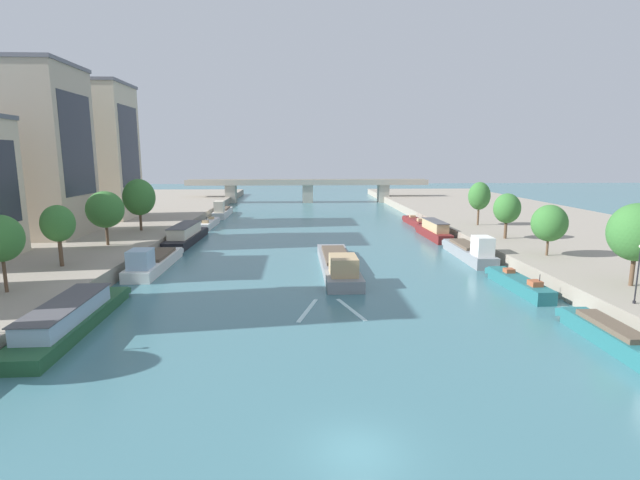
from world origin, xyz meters
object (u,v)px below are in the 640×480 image
object	(u,v)px
moored_boat_left_downstream	(186,235)
moored_boat_left_second	(222,211)
moored_boat_left_near	(70,317)
moored_boat_right_end	(470,251)
moored_boat_left_gap_after	(153,262)
lamppost_right_bank	(638,271)
moored_boat_right_second	(415,222)
tree_left_third	(58,224)
tree_left_end_of_row	(0,239)
barge_midriver	(338,264)
tree_left_past_mid	(139,197)
moored_boat_right_far	(518,283)
tree_right_midway	(637,232)
moored_boat_left_lone	(209,224)
tree_right_end_of_row	(549,223)
tree_left_far	(105,210)
bridge_far	(308,188)
tree_right_nearest	(479,196)
moored_boat_right_near	(434,231)
tree_right_third	(507,208)
moored_boat_right_lone	(627,340)

from	to	relation	value
moored_boat_left_downstream	moored_boat_left_second	world-z (taller)	moored_boat_left_second
moored_boat_left_near	moored_boat_right_end	distance (m)	44.10
moored_boat_left_gap_after	lamppost_right_bank	size ratio (longest dim) A/B	3.20
moored_boat_right_second	tree_left_third	world-z (taller)	tree_left_third
moored_boat_left_downstream	tree_left_end_of_row	size ratio (longest dim) A/B	2.51
barge_midriver	tree_left_past_mid	bearing A→B (deg)	144.42
moored_boat_right_far	tree_right_midway	bearing A→B (deg)	-32.01
moored_boat_left_near	moored_boat_left_lone	bearing A→B (deg)	89.29
tree_right_end_of_row	moored_boat_right_far	bearing A→B (deg)	-131.52
moored_boat_left_downstream	tree_right_end_of_row	xyz separation A→B (m)	(44.45, -18.91, 4.15)
barge_midriver	tree_left_far	xyz separation A→B (m)	(-28.21, 8.29, 5.22)
barge_midriver	tree_left_past_mid	size ratio (longest dim) A/B	2.61
moored_boat_left_lone	moored_boat_right_end	xyz separation A→B (m)	(37.43, -28.64, 0.45)
tree_left_end_of_row	moored_boat_left_downstream	bearing A→B (deg)	76.80
moored_boat_left_gap_after	tree_left_end_of_row	distance (m)	16.81
tree_left_third	tree_right_end_of_row	bearing A→B (deg)	3.14
tree_left_third	moored_boat_right_far	bearing A→B (deg)	-6.19
moored_boat_left_near	bridge_far	size ratio (longest dim) A/B	0.25
moored_boat_left_gap_after	tree_left_end_of_row	size ratio (longest dim) A/B	2.27
moored_boat_left_lone	moored_boat_left_second	size ratio (longest dim) A/B	0.83
moored_boat_left_second	tree_right_nearest	bearing A→B (deg)	-29.94
barge_midriver	moored_boat_right_far	world-z (taller)	barge_midriver
moored_boat_left_second	tree_left_far	bearing A→B (deg)	-100.69
moored_boat_left_near	tree_right_nearest	world-z (taller)	tree_right_nearest
moored_boat_right_end	tree_right_end_of_row	bearing A→B (deg)	-41.67
barge_midriver	moored_boat_right_end	size ratio (longest dim) A/B	1.42
moored_boat_right_far	tree_right_nearest	bearing A→B (deg)	75.71
moored_boat_right_near	tree_right_third	xyz separation A→B (m)	(6.83, -10.12, 4.55)
moored_boat_left_lone	moored_boat_right_far	bearing A→B (deg)	-48.63
tree_right_third	tree_left_past_mid	bearing A→B (deg)	169.82
moored_boat_left_near	tree_left_third	bearing A→B (deg)	117.73
moored_boat_left_downstream	moored_boat_right_second	bearing A→B (deg)	23.04
moored_boat_left_downstream	tree_right_third	distance (m)	45.48
moored_boat_left_gap_after	moored_boat_right_near	size ratio (longest dim) A/B	1.11
moored_boat_right_lone	bridge_far	bearing A→B (deg)	100.34
moored_boat_right_end	tree_left_past_mid	size ratio (longest dim) A/B	1.84
moored_boat_left_second	tree_left_end_of_row	world-z (taller)	tree_left_end_of_row
bridge_far	tree_right_nearest	bearing A→B (deg)	-64.56
moored_boat_right_far	moored_boat_right_lone	bearing A→B (deg)	-89.75
moored_boat_left_near	moored_boat_left_downstream	size ratio (longest dim) A/B	1.04
moored_boat_right_lone	moored_boat_left_downstream	bearing A→B (deg)	132.22
tree_right_nearest	moored_boat_left_downstream	bearing A→B (deg)	-174.35
barge_midriver	moored_boat_right_end	distance (m)	17.81
moored_boat_right_near	moored_boat_right_far	bearing A→B (deg)	-90.20
moored_boat_right_lone	tree_left_end_of_row	xyz separation A→B (m)	(-44.94, 10.58, 5.10)
moored_boat_left_second	tree_right_midway	world-z (taller)	tree_right_midway
tree_right_nearest	moored_boat_right_far	bearing A→B (deg)	-104.29
moored_boat_right_far	moored_boat_right_end	xyz separation A→B (m)	(0.28, 13.55, 0.40)
moored_boat_right_second	tree_left_third	xyz separation A→B (m)	(-45.68, -38.07, 5.39)
moored_boat_left_downstream	moored_boat_left_lone	xyz separation A→B (m)	(0.46, 15.57, -0.55)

